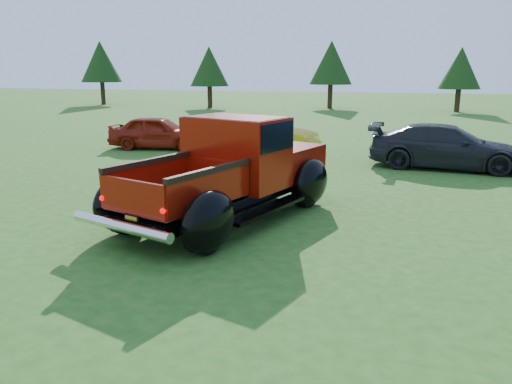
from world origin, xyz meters
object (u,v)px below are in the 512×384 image
tree_far_west (101,62)px  show_car_grey (446,147)px  tree_mid_right (460,68)px  tree_mid_left (331,63)px  pickup_truck (237,169)px  show_car_red (158,132)px  tree_west (209,67)px  show_car_yellow (268,135)px

tree_far_west → show_car_grey: bearing=-40.8°
tree_mid_right → tree_far_west: bearing=180.0°
tree_mid_left → pickup_truck: size_ratio=0.88×
tree_mid_right → show_car_grey: bearing=-96.5°
show_car_grey → show_car_red: bearing=88.7°
tree_far_west → tree_mid_right: 28.01m
tree_west → show_car_yellow: size_ratio=1.26×
tree_mid_left → show_car_grey: size_ratio=1.12×
tree_mid_left → show_car_grey: bearing=-74.2°
tree_mid_left → show_car_grey: 24.04m
pickup_truck → show_car_grey: pickup_truck is taller
tree_far_west → show_car_red: 26.13m
tree_west → tree_mid_right: size_ratio=1.05×
tree_west → show_car_red: (5.50, -19.83, -2.50)m
tree_mid_left → show_car_yellow: bearing=-88.4°
show_car_red → show_car_yellow: size_ratio=0.98×
pickup_truck → show_car_red: size_ratio=1.58×
tree_far_west → tree_mid_left: size_ratio=1.04×
tree_mid_right → show_car_grey: size_ratio=0.98×
show_car_red → show_car_yellow: show_car_red is taller
tree_mid_right → pickup_truck: bearing=-103.9°
tree_west → pickup_truck: size_ratio=0.81×
tree_mid_right → show_car_yellow: 22.18m
tree_far_west → tree_west: size_ratio=1.13×
tree_far_west → tree_mid_left: tree_far_west is taller
tree_west → tree_mid_left: bearing=12.5°
tree_mid_left → pickup_truck: tree_mid_left is taller
show_car_yellow → show_car_grey: bearing=-93.5°
tree_far_west → show_car_red: bearing=-53.3°
tree_mid_right → pickup_truck: 29.25m
tree_west → show_car_grey: 26.20m
pickup_truck → tree_west: bearing=130.1°
tree_far_west → tree_west: bearing=-5.7°
tree_west → show_car_grey: tree_west is taller
tree_mid_right → show_car_yellow: bearing=-112.4°
show_car_yellow → pickup_truck: bearing=-158.4°
tree_mid_right → pickup_truck: tree_mid_right is taller
pickup_truck → tree_far_west: bearing=144.7°
pickup_truck → tree_mid_right: bearing=94.3°
tree_far_west → pickup_truck: tree_far_west is taller
tree_west → show_car_grey: bearing=-53.5°
tree_far_west → pickup_truck: (20.99, -28.33, -2.58)m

